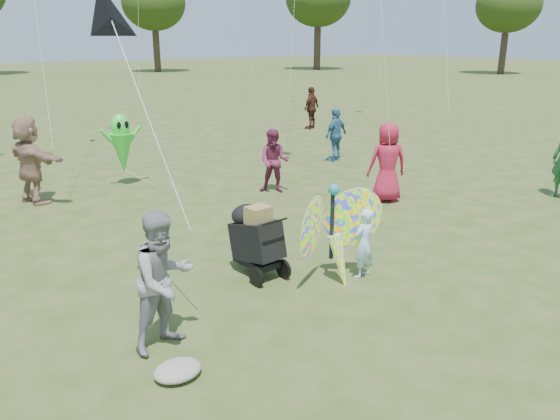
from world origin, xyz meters
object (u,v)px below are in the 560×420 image
object	(u,v)px
crowd_e	(274,161)
butterfly_kite	(335,235)
crowd_a	(387,162)
alien_kite	(122,146)
crowd_c	(336,135)
crowd_h	(312,108)
adult_man	(164,280)
child_girl	(364,244)
crowd_d	(30,160)
jogging_stroller	(255,235)

from	to	relation	value
crowd_e	butterfly_kite	size ratio (longest dim) A/B	0.84
crowd_a	crowd_e	bearing A→B (deg)	-26.20
crowd_a	alien_kite	distance (m)	6.20
crowd_c	butterfly_kite	bearing A→B (deg)	36.82
crowd_h	alien_kite	bearing A→B (deg)	4.23
crowd_a	crowd_c	world-z (taller)	crowd_a
alien_kite	crowd_a	bearing A→B (deg)	-46.31
crowd_c	adult_man	bearing A→B (deg)	26.14
child_girl	crowd_a	world-z (taller)	crowd_a
crowd_a	crowd_d	bearing A→B (deg)	-8.82
crowd_d	crowd_h	world-z (taller)	crowd_d
crowd_e	jogging_stroller	world-z (taller)	crowd_e
crowd_h	jogging_stroller	size ratio (longest dim) A/B	1.49
crowd_h	crowd_c	bearing A→B (deg)	37.94
adult_man	crowd_e	bearing A→B (deg)	30.51
child_girl	alien_kite	distance (m)	7.26
crowd_d	child_girl	bearing A→B (deg)	-174.24
crowd_c	jogging_stroller	xyz separation A→B (m)	(-6.14, -5.42, -0.15)
child_girl	butterfly_kite	distance (m)	0.52
crowd_d	crowd_e	world-z (taller)	crowd_d
crowd_d	butterfly_kite	world-z (taller)	crowd_d
crowd_c	crowd_e	world-z (taller)	crowd_c
jogging_stroller	alien_kite	xyz separation A→B (m)	(0.12, 6.14, 0.36)
crowd_h	butterfly_kite	world-z (taller)	crowd_h
alien_kite	jogging_stroller	bearing A→B (deg)	-91.16
jogging_stroller	butterfly_kite	xyz separation A→B (m)	(0.78, -0.92, 0.12)
child_girl	crowd_h	bearing A→B (deg)	-134.09
crowd_c	crowd_e	distance (m)	3.79
adult_man	crowd_e	size ratio (longest dim) A/B	1.13
butterfly_kite	crowd_a	bearing A→B (deg)	35.38
child_girl	butterfly_kite	size ratio (longest dim) A/B	0.61
crowd_h	child_girl	bearing A→B (deg)	34.21
crowd_h	crowd_d	bearing A→B (deg)	1.00
crowd_e	crowd_h	size ratio (longest dim) A/B	0.90
adult_man	butterfly_kite	xyz separation A→B (m)	(2.71, 0.22, -0.08)
child_girl	alien_kite	xyz separation A→B (m)	(-1.12, 7.16, 0.44)
crowd_e	jogging_stroller	xyz separation A→B (m)	(-2.80, -3.64, -0.12)
crowd_c	crowd_h	bearing A→B (deg)	-133.78
child_girl	jogging_stroller	distance (m)	1.62
crowd_e	butterfly_kite	bearing A→B (deg)	-69.94
child_girl	jogging_stroller	bearing A→B (deg)	-48.82
crowd_c	crowd_e	size ratio (longest dim) A/B	1.04
child_girl	crowd_h	xyz separation A→B (m)	(7.88, 11.45, 0.28)
crowd_e	jogging_stroller	bearing A→B (deg)	-83.66
child_girl	crowd_h	world-z (taller)	crowd_h
butterfly_kite	crowd_h	bearing A→B (deg)	53.67
crowd_a	jogging_stroller	size ratio (longest dim) A/B	1.58
crowd_c	crowd_d	world-z (taller)	crowd_d
alien_kite	crowd_e	bearing A→B (deg)	-43.09
child_girl	crowd_a	bearing A→B (deg)	-149.31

